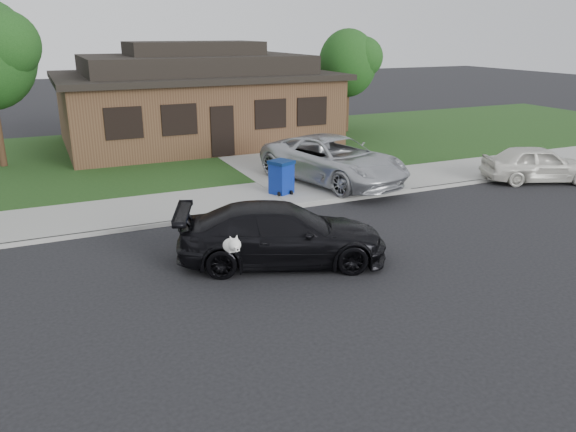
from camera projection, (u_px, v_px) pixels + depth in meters
name	position (u px, v px, depth m)	size (l,w,h in m)	color
ground	(206.00, 271.00, 12.91)	(120.00, 120.00, 0.00)	black
sidewalk	(160.00, 209.00, 17.21)	(60.00, 3.00, 0.12)	gray
curb	(171.00, 223.00, 15.92)	(60.00, 0.12, 0.12)	gray
lawn	(120.00, 157.00, 24.14)	(60.00, 13.00, 0.13)	#193814
driveway	(276.00, 159.00, 23.88)	(4.50, 13.00, 0.14)	gray
sedan	(282.00, 234.00, 13.17)	(5.29, 3.54, 1.42)	black
minivan	(334.00, 160.00, 19.75)	(2.64, 5.72, 1.59)	#B6B9BE
white_compact	(538.00, 164.00, 20.32)	(1.57, 3.91, 1.33)	silver
recycling_bin	(281.00, 177.00, 18.43)	(0.88, 0.88, 1.11)	navy
house	(196.00, 99.00, 26.77)	(12.60, 8.60, 4.65)	#422B1C
tree_1	(351.00, 62.00, 28.93)	(3.15, 3.00, 5.25)	#332114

